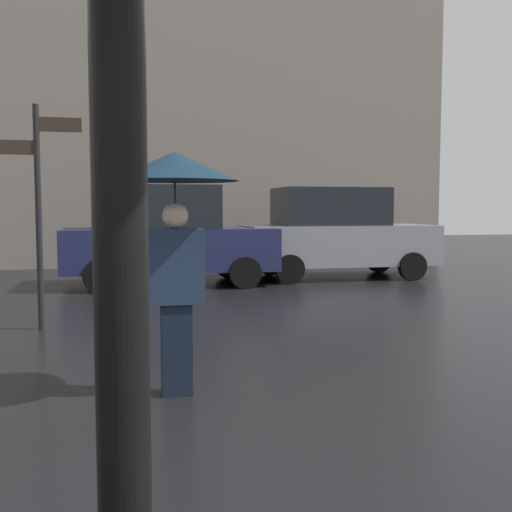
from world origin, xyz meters
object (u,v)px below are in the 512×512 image
pedestrian_with_umbrella (175,200)px  parked_car_right (336,233)px  street_signpost (38,194)px  parked_car_left (166,236)px

pedestrian_with_umbrella → parked_car_right: (4.35, 7.93, -0.64)m
pedestrian_with_umbrella → street_signpost: street_signpost is taller
parked_car_left → street_signpost: street_signpost is taller
parked_car_left → pedestrian_with_umbrella: bearing=97.8°
pedestrian_with_umbrella → street_signpost: size_ratio=0.71×
street_signpost → parked_car_right: bearing=39.3°
parked_car_left → street_signpost: 4.76m
parked_car_left → parked_car_right: parked_car_left is taller
parked_car_right → street_signpost: (-5.80, -4.74, 0.75)m
pedestrian_with_umbrella → parked_car_left: pedestrian_with_umbrella is taller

